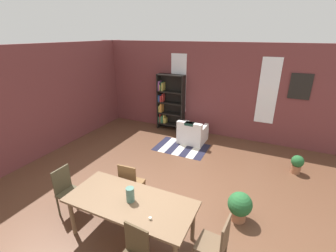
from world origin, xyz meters
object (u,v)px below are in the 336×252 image
object	(u,v)px
vase_on_table	(130,195)
bookshelf_tall	(169,103)
armchair_white	(192,134)
dining_chair_far_left	(131,183)
dining_chair_head_left	(67,190)
dining_table	(130,204)
potted_plant_by_shelf	(297,163)
dining_chair_head_right	(216,243)
potted_plant_corner	(240,206)

from	to	relation	value
vase_on_table	bookshelf_tall	size ratio (longest dim) A/B	0.12
armchair_white	dining_chair_far_left	bearing A→B (deg)	-92.20
dining_chair_head_left	dining_table	bearing A→B (deg)	-0.09
dining_chair_far_left	dining_chair_head_left	bearing A→B (deg)	-144.06
dining_table	potted_plant_by_shelf	xyz separation A→B (m)	(2.63, 3.42, -0.42)
dining_chair_head_right	dining_table	bearing A→B (deg)	179.79
dining_chair_far_left	bookshelf_tall	world-z (taller)	bookshelf_tall
armchair_white	potted_plant_by_shelf	bearing A→B (deg)	-11.60
dining_table	armchair_white	world-z (taller)	dining_table
dining_table	potted_plant_by_shelf	distance (m)	4.33
dining_chair_far_left	bookshelf_tall	xyz separation A→B (m)	(-1.02, 4.04, 0.47)
vase_on_table	potted_plant_corner	xyz separation A→B (m)	(1.58, 1.17, -0.56)
armchair_white	vase_on_table	bearing A→B (deg)	-85.01
vase_on_table	armchair_white	world-z (taller)	vase_on_table
bookshelf_tall	potted_plant_by_shelf	bearing A→B (deg)	-17.76
bookshelf_tall	dining_table	bearing A→B (deg)	-72.52
vase_on_table	dining_table	bearing A→B (deg)	180.00
dining_chair_head_right	bookshelf_tall	world-z (taller)	bookshelf_tall
armchair_white	potted_plant_corner	bearing A→B (deg)	-55.94
dining_chair_head_left	dining_chair_head_right	xyz separation A→B (m)	(2.86, -0.01, 0.00)
dining_chair_head_left	dining_chair_far_left	bearing A→B (deg)	35.94
armchair_white	potted_plant_by_shelf	world-z (taller)	armchair_white
dining_table	potted_plant_corner	distance (m)	2.00
dining_chair_head_left	potted_plant_corner	xyz separation A→B (m)	(3.02, 1.17, -0.19)
dining_table	dining_chair_head_left	xyz separation A→B (m)	(-1.43, 0.00, -0.17)
bookshelf_tall	dining_chair_head_right	bearing A→B (deg)	-58.35
dining_table	bookshelf_tall	distance (m)	4.97
potted_plant_by_shelf	dining_table	bearing A→B (deg)	-127.54
dining_chair_far_left	potted_plant_by_shelf	size ratio (longest dim) A/B	2.01
dining_table	potted_plant_by_shelf	bearing A→B (deg)	52.46
potted_plant_by_shelf	dining_chair_head_left	bearing A→B (deg)	-139.91
vase_on_table	potted_plant_corner	world-z (taller)	vase_on_table
dining_chair_head_right	potted_plant_corner	bearing A→B (deg)	82.44
dining_chair_head_left	dining_chair_far_left	xyz separation A→B (m)	(0.96, 0.70, 0.00)
potted_plant_corner	dining_chair_head_right	bearing A→B (deg)	-97.56
dining_chair_head_right	armchair_white	size ratio (longest dim) A/B	1.15
dining_table	bookshelf_tall	world-z (taller)	bookshelf_tall
dining_chair_head_right	potted_plant_corner	size ratio (longest dim) A/B	1.63
dining_chair_far_left	bookshelf_tall	bearing A→B (deg)	104.18
bookshelf_tall	potted_plant_by_shelf	world-z (taller)	bookshelf_tall
vase_on_table	potted_plant_corner	size ratio (longest dim) A/B	0.42
dining_table	potted_plant_corner	bearing A→B (deg)	36.42
potted_plant_corner	dining_chair_far_left	bearing A→B (deg)	-167.06
dining_chair_far_left	potted_plant_by_shelf	xyz separation A→B (m)	(3.10, 2.72, -0.25)
dining_table	vase_on_table	distance (m)	0.20
dining_chair_head_right	bookshelf_tall	bearing A→B (deg)	121.65
vase_on_table	potted_plant_by_shelf	size ratio (longest dim) A/B	0.52
dining_chair_far_left	potted_plant_by_shelf	distance (m)	4.13
vase_on_table	armchair_white	bearing A→B (deg)	94.99
dining_chair_far_left	potted_plant_corner	xyz separation A→B (m)	(2.06, 0.47, -0.19)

